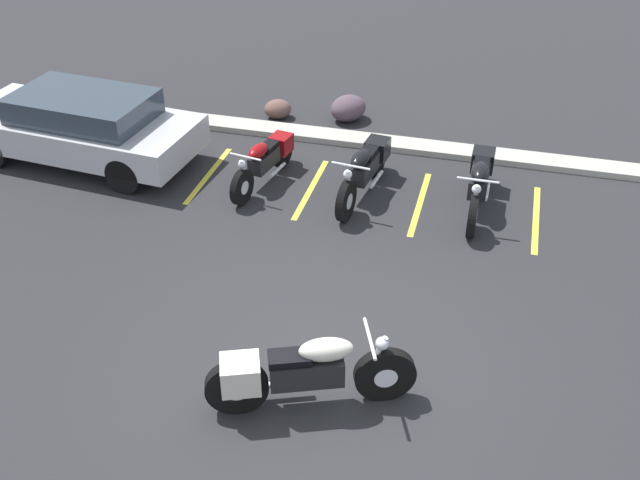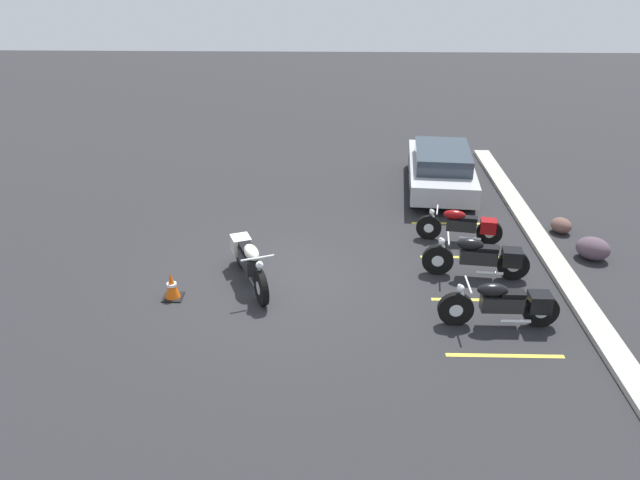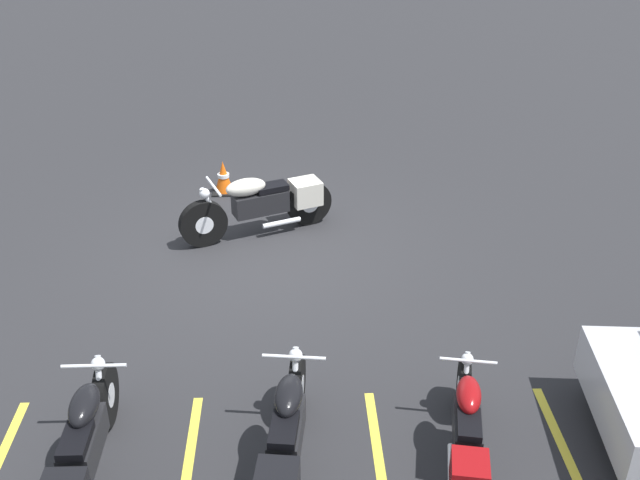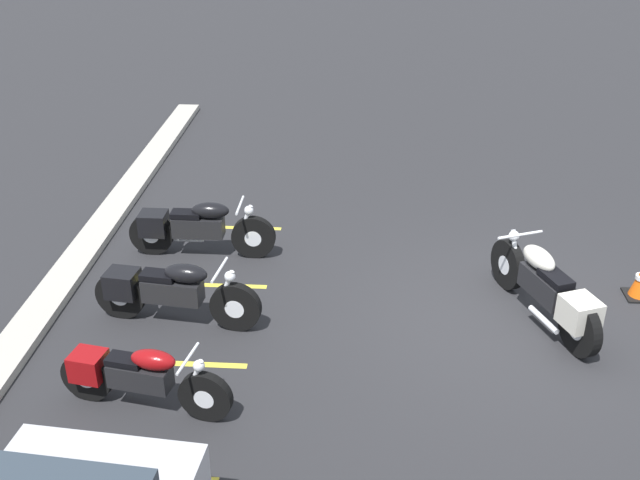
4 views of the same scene
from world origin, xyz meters
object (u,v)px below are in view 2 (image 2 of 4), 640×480
parked_bike_2 (505,304)px  car_silver (441,168)px  traffic_cone (172,287)px  parked_bike_1 (481,257)px  parked_bike_0 (464,226)px  motorcycle_cream_featured (249,260)px  landscape_rock_0 (593,248)px  landscape_rock_1 (561,225)px

parked_bike_2 → car_silver: (-7.11, -0.17, 0.20)m
traffic_cone → parked_bike_1: bearing=99.3°
parked_bike_0 → car_silver: size_ratio=0.46×
motorcycle_cream_featured → parked_bike_0: motorcycle_cream_featured is taller
landscape_rock_0 → traffic_cone: bearing=-77.9°
parked_bike_1 → car_silver: (-5.22, -0.11, 0.20)m
parked_bike_1 → traffic_cone: parked_bike_1 is taller
car_silver → landscape_rock_0: car_silver is taller
parked_bike_1 → traffic_cone: 6.59m
parked_bike_0 → parked_bike_1: (1.74, 0.06, 0.05)m
parked_bike_1 → parked_bike_2: size_ratio=1.00×
motorcycle_cream_featured → traffic_cone: (0.75, -1.49, -0.24)m
motorcycle_cream_featured → car_silver: (-5.53, 4.89, 0.17)m
motorcycle_cream_featured → parked_bike_2: (1.58, 5.06, -0.03)m
parked_bike_1 → car_silver: car_silver is taller
landscape_rock_1 → landscape_rock_0: bearing=10.5°
car_silver → landscape_rock_0: (4.29, 2.88, -0.42)m
parked_bike_1 → traffic_cone: size_ratio=3.99×
motorcycle_cream_featured → landscape_rock_0: size_ratio=3.04×
motorcycle_cream_featured → traffic_cone: 1.69m
landscape_rock_0 → landscape_rock_1: (-1.41, -0.26, -0.07)m
parked_bike_0 → landscape_rock_1: 2.65m
car_silver → landscape_rock_1: 3.92m
parked_bike_1 → landscape_rock_1: parked_bike_1 is taller
parked_bike_2 → parked_bike_0: bearing=-87.8°
landscape_rock_0 → traffic_cone: traffic_cone is taller
parked_bike_2 → traffic_cone: parked_bike_2 is taller
landscape_rock_0 → parked_bike_0: bearing=-106.0°
motorcycle_cream_featured → landscape_rock_0: bearing=77.3°
motorcycle_cream_featured → landscape_rock_0: (-1.24, 7.77, -0.25)m
parked_bike_2 → traffic_cone: (-0.83, -6.56, -0.21)m
parked_bike_0 → landscape_rock_0: size_ratio=2.68×
motorcycle_cream_featured → car_silver: 7.38m
traffic_cone → parked_bike_2: bearing=82.8°
motorcycle_cream_featured → parked_bike_2: size_ratio=1.01×
parked_bike_1 → landscape_rock_0: (-0.93, 2.77, -0.22)m
parked_bike_0 → landscape_rock_0: bearing=174.4°
parked_bike_2 → landscape_rock_0: (-2.82, 2.71, -0.22)m
car_silver → traffic_cone: car_silver is taller
motorcycle_cream_featured → parked_bike_2: 5.30m
parked_bike_1 → parked_bike_2: 1.89m
motorcycle_cream_featured → traffic_cone: bearing=-85.1°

